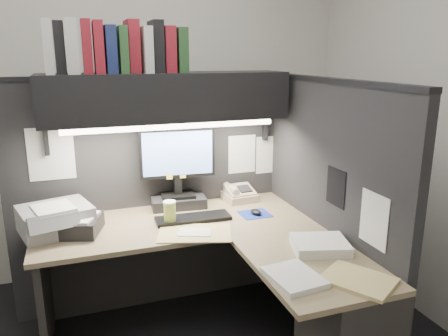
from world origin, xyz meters
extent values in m
cube|color=silver|center=(0.00, 1.50, 1.35)|extent=(3.50, 0.04, 2.70)
cube|color=silver|center=(0.00, -1.50, 1.35)|extent=(3.50, 0.04, 2.70)
cube|color=black|center=(0.03, 0.93, 0.80)|extent=(1.90, 0.06, 1.60)
cube|color=black|center=(0.98, 0.18, 0.80)|extent=(0.06, 1.50, 1.60)
cube|color=#897957|center=(0.10, 0.56, 0.71)|extent=(1.70, 0.68, 0.03)
cube|color=#897957|center=(0.65, -0.21, 0.71)|extent=(0.60, 0.85, 0.03)
cube|color=#2A2725|center=(0.10, 0.86, 0.35)|extent=(1.61, 0.02, 0.70)
cube|color=#2A2725|center=(-0.70, 0.56, 0.35)|extent=(0.04, 0.61, 0.70)
cube|color=black|center=(0.12, 0.75, 1.50)|extent=(1.55, 0.34, 0.30)
cylinder|color=white|center=(0.12, 0.61, 1.33)|extent=(1.32, 0.04, 0.04)
cube|color=black|center=(0.20, 0.82, 0.77)|extent=(0.39, 0.26, 0.07)
cube|color=black|center=(0.20, 0.82, 0.88)|extent=(0.05, 0.05, 0.12)
cube|color=black|center=(0.20, 0.82, 1.11)|extent=(0.51, 0.08, 0.34)
cube|color=#6D96F0|center=(0.20, 0.80, 1.11)|extent=(0.47, 0.05, 0.30)
cube|color=black|center=(0.22, 0.54, 0.74)|extent=(0.48, 0.17, 0.02)
cube|color=#1C309A|center=(0.64, 0.50, 0.73)|extent=(0.20, 0.18, 0.00)
ellipsoid|color=black|center=(0.64, 0.49, 0.75)|extent=(0.08, 0.10, 0.03)
cube|color=#BBA990|center=(0.65, 0.81, 0.77)|extent=(0.23, 0.24, 0.09)
cylinder|color=#ACB548|center=(0.07, 0.52, 0.80)|extent=(0.09, 0.09, 0.14)
cube|color=gray|center=(-0.60, 0.63, 0.81)|extent=(0.47, 0.43, 0.16)
cube|color=black|center=(-0.51, 0.57, 0.78)|extent=(0.38, 0.35, 0.09)
cube|color=tan|center=(0.18, 0.32, 0.73)|extent=(0.49, 0.39, 0.01)
cube|color=white|center=(0.76, -0.12, 0.76)|extent=(0.35, 0.32, 0.06)
cube|color=white|center=(0.47, -0.36, 0.74)|extent=(0.24, 0.29, 0.03)
cube|color=tan|center=(0.75, -0.48, 0.74)|extent=(0.37, 0.39, 0.02)
cube|color=beige|center=(-0.55, 0.73, 1.80)|extent=(0.06, 0.22, 0.30)
cube|color=black|center=(-0.49, 0.75, 1.80)|extent=(0.06, 0.22, 0.29)
cube|color=beige|center=(-0.42, 0.73, 1.80)|extent=(0.07, 0.22, 0.31)
cube|color=maroon|center=(-0.34, 0.75, 1.80)|extent=(0.06, 0.22, 0.30)
cube|color=maroon|center=(-0.27, 0.74, 1.80)|extent=(0.06, 0.22, 0.30)
cube|color=navy|center=(-0.21, 0.74, 1.79)|extent=(0.06, 0.22, 0.27)
cube|color=#234724|center=(-0.14, 0.73, 1.79)|extent=(0.05, 0.22, 0.27)
cube|color=maroon|center=(-0.08, 0.77, 1.80)|extent=(0.07, 0.22, 0.31)
cube|color=beige|center=(0.00, 0.73, 1.79)|extent=(0.06, 0.22, 0.27)
cube|color=black|center=(0.07, 0.75, 1.80)|extent=(0.06, 0.22, 0.31)
cube|color=maroon|center=(0.14, 0.76, 1.79)|extent=(0.07, 0.22, 0.28)
cube|color=#234724|center=(0.22, 0.76, 1.78)|extent=(0.06, 0.22, 0.27)
cube|color=white|center=(0.70, 0.90, 1.05)|extent=(0.21, 0.00, 0.28)
cube|color=white|center=(0.92, 0.90, 1.03)|extent=(0.21, 0.00, 0.28)
cube|color=white|center=(-0.60, 0.90, 1.15)|extent=(0.28, 0.00, 0.34)
cube|color=black|center=(0.95, 0.04, 1.02)|extent=(0.00, 0.18, 0.22)
cube|color=white|center=(0.95, -0.31, 0.95)|extent=(0.00, 0.21, 0.28)
camera|label=1|loc=(-0.45, -2.01, 1.76)|focal=35.00mm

